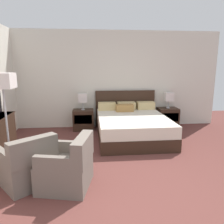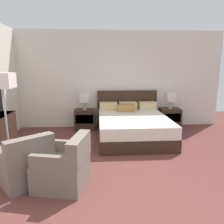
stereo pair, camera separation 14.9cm
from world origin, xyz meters
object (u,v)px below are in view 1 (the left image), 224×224
at_px(nightstand_left, 83,120).
at_px(floor_lamp, 3,88).
at_px(nightstand_right, 168,118).
at_px(armchair_by_window, 28,165).
at_px(table_lamp_left, 83,98).
at_px(bed, 131,125).
at_px(table_lamp_right, 169,97).
at_px(armchair_companion, 68,168).

bearing_deg(nightstand_left, floor_lamp, -118.62).
bearing_deg(nightstand_right, floor_lamp, -148.55).
relative_size(nightstand_right, armchair_by_window, 0.57).
bearing_deg(table_lamp_left, bed, -32.75).
relative_size(bed, table_lamp_left, 4.82).
relative_size(nightstand_left, floor_lamp, 0.34).
xyz_separation_m(table_lamp_left, floor_lamp, (-1.19, -2.18, 0.50)).
distance_m(table_lamp_right, floor_lamp, 4.20).
distance_m(nightstand_right, table_lamp_right, 0.59).
height_order(table_lamp_left, table_lamp_right, same).
distance_m(table_lamp_left, table_lamp_right, 2.37).
relative_size(nightstand_right, floor_lamp, 0.34).
distance_m(nightstand_left, armchair_by_window, 2.85).
bearing_deg(armchair_by_window, table_lamp_right, 41.58).
relative_size(nightstand_right, armchair_companion, 0.67).
bearing_deg(nightstand_right, armchair_by_window, -138.44).
distance_m(bed, table_lamp_left, 1.52).
xyz_separation_m(nightstand_left, table_lamp_right, (2.37, 0.00, 0.59)).
distance_m(nightstand_right, floor_lamp, 4.31).
bearing_deg(floor_lamp, bed, 30.83).
bearing_deg(table_lamp_left, armchair_by_window, -104.91).
bearing_deg(bed, table_lamp_left, 147.25).
relative_size(table_lamp_right, floor_lamp, 0.27).
bearing_deg(armchair_companion, floor_lamp, 145.83).
relative_size(bed, armchair_by_window, 2.19).
xyz_separation_m(nightstand_left, table_lamp_left, (0.00, 0.00, 0.59)).
relative_size(nightstand_left, armchair_companion, 0.67).
relative_size(nightstand_right, table_lamp_left, 1.26).
height_order(nightstand_right, table_lamp_right, table_lamp_right).
relative_size(bed, nightstand_right, 3.84).
xyz_separation_m(bed, table_lamp_right, (1.18, 0.76, 0.57)).
xyz_separation_m(nightstand_right, table_lamp_left, (-2.37, 0.00, 0.59)).
bearing_deg(table_lamp_right, nightstand_right, -90.00).
bearing_deg(armchair_companion, nightstand_left, 87.24).
xyz_separation_m(table_lamp_right, floor_lamp, (-3.55, -2.18, 0.50)).
bearing_deg(bed, armchair_by_window, -133.92).
relative_size(armchair_companion, floor_lamp, 0.51).
xyz_separation_m(bed, floor_lamp, (-2.37, -1.41, 1.06)).
distance_m(nightstand_left, table_lamp_left, 0.59).
height_order(bed, floor_lamp, floor_lamp).
height_order(bed, table_lamp_right, bed).
distance_m(nightstand_left, floor_lamp, 2.70).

